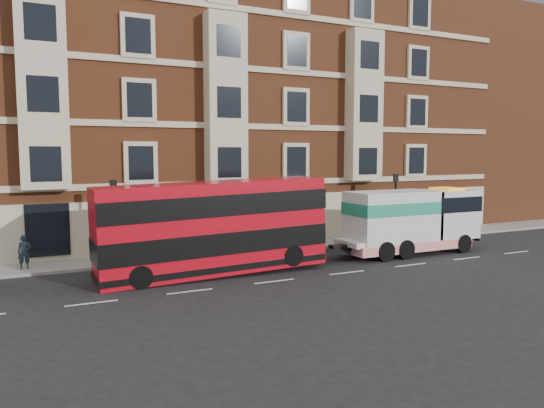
{
  "coord_description": "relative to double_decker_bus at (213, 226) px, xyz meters",
  "views": [
    {
      "loc": [
        -10.61,
        -21.3,
        5.88
      ],
      "look_at": [
        1.86,
        4.0,
        3.14
      ],
      "focal_mm": 35.0,
      "sensor_mm": 36.0,
      "label": 1
    }
  ],
  "objects": [
    {
      "name": "ground",
      "position": [
        2.02,
        -2.5,
        -2.38
      ],
      "size": [
        120.0,
        120.0,
        0.0
      ],
      "primitive_type": "plane",
      "color": "black",
      "rests_on": "ground"
    },
    {
      "name": "filler_east",
      "position": [
        34.02,
        11.5,
        7.05
      ],
      "size": [
        18.0,
        10.0,
        19.0
      ],
      "color": "brown",
      "rests_on": "ground"
    },
    {
      "name": "lamp_post_east",
      "position": [
        14.02,
        3.7,
        0.3
      ],
      "size": [
        0.35,
        0.15,
        4.35
      ],
      "color": "black",
      "rests_on": "sidewalk"
    },
    {
      "name": "lamp_post_west",
      "position": [
        -3.98,
        3.7,
        0.3
      ],
      "size": [
        0.35,
        0.15,
        4.35
      ],
      "color": "black",
      "rests_on": "sidewalk"
    },
    {
      "name": "tow_truck",
      "position": [
        12.06,
        -0.0,
        -0.42
      ],
      "size": [
        8.87,
        2.62,
        3.7
      ],
      "color": "silver",
      "rests_on": "ground"
    },
    {
      "name": "sidewalk",
      "position": [
        2.02,
        5.0,
        -2.3
      ],
      "size": [
        90.0,
        3.0,
        0.15
      ],
      "primitive_type": "cube",
      "color": "slate",
      "rests_on": "ground"
    },
    {
      "name": "pedestrian",
      "position": [
        -8.18,
        4.73,
        -1.39
      ],
      "size": [
        0.63,
        0.43,
        1.67
      ],
      "primitive_type": "imported",
      "rotation": [
        0.0,
        0.0,
        -0.06
      ],
      "color": "#1C2838",
      "rests_on": "sidewalk"
    },
    {
      "name": "victorian_terrace",
      "position": [
        2.52,
        12.5,
        7.69
      ],
      "size": [
        45.0,
        12.0,
        20.4
      ],
      "color": "brown",
      "rests_on": "ground"
    },
    {
      "name": "double_decker_bus",
      "position": [
        0.0,
        0.0,
        0.0
      ],
      "size": [
        11.08,
        2.54,
        4.49
      ],
      "color": "#AC0916",
      "rests_on": "ground"
    }
  ]
}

